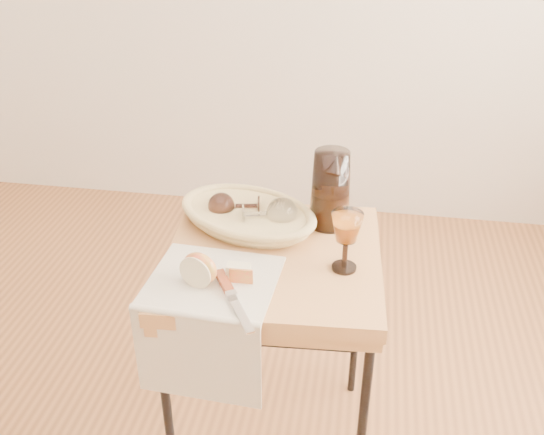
% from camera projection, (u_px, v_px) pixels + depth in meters
% --- Properties ---
extents(side_table, '(0.59, 0.59, 0.71)m').
position_uv_depth(side_table, '(273.00, 356.00, 1.77)').
color(side_table, olive).
rests_on(side_table, floor).
extents(tea_towel, '(0.32, 0.29, 0.01)m').
position_uv_depth(tea_towel, '(213.00, 281.00, 1.48)').
color(tea_towel, '#F2E7CA').
rests_on(tea_towel, side_table).
extents(bread_basket, '(0.43, 0.36, 0.05)m').
position_uv_depth(bread_basket, '(248.00, 217.00, 1.71)').
color(bread_basket, '#947E4D').
rests_on(bread_basket, side_table).
extents(goblet_lying_a, '(0.13, 0.09, 0.08)m').
position_uv_depth(goblet_lying_a, '(237.00, 206.00, 1.71)').
color(goblet_lying_a, '#462821').
rests_on(goblet_lying_a, bread_basket).
extents(goblet_lying_b, '(0.16, 0.12, 0.09)m').
position_uv_depth(goblet_lying_b, '(265.00, 213.00, 1.67)').
color(goblet_lying_b, white).
rests_on(goblet_lying_b, bread_basket).
extents(pitcher, '(0.20, 0.26, 0.26)m').
position_uv_depth(pitcher, '(331.00, 189.00, 1.67)').
color(pitcher, black).
rests_on(pitcher, side_table).
extents(wine_goblet, '(0.10, 0.10, 0.16)m').
position_uv_depth(wine_goblet, '(346.00, 241.00, 1.49)').
color(wine_goblet, white).
rests_on(wine_goblet, side_table).
extents(apple_half, '(0.10, 0.07, 0.08)m').
position_uv_depth(apple_half, '(200.00, 268.00, 1.45)').
color(apple_half, red).
rests_on(apple_half, tea_towel).
extents(apple_wedge, '(0.06, 0.03, 0.04)m').
position_uv_depth(apple_wedge, '(238.00, 272.00, 1.48)').
color(apple_wedge, beige).
rests_on(apple_wedge, tea_towel).
extents(table_knife, '(0.14, 0.21, 0.02)m').
position_uv_depth(table_knife, '(232.00, 297.00, 1.41)').
color(table_knife, silver).
rests_on(table_knife, tea_towel).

